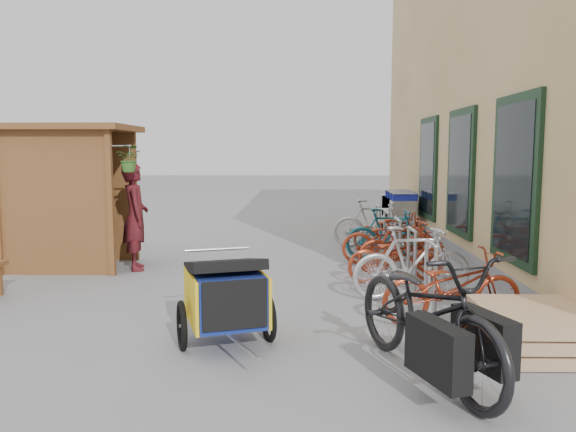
{
  "coord_description": "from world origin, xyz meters",
  "views": [
    {
      "loc": [
        0.69,
        -6.84,
        1.96
      ],
      "look_at": [
        0.5,
        1.5,
        1.0
      ],
      "focal_mm": 35.0,
      "sensor_mm": 36.0,
      "label": 1
    }
  ],
  "objects_px": {
    "pallet_stack": "(533,329)",
    "bike_4": "(390,240)",
    "bike_0": "(452,287)",
    "bike_7": "(373,224)",
    "shopping_carts": "(397,208)",
    "child_trailer": "(226,294)",
    "kiosk": "(64,176)",
    "bike_5": "(388,234)",
    "bike_3": "(403,247)",
    "person_kiosk": "(135,217)",
    "cargo_bike": "(428,313)",
    "bike_2": "(397,256)",
    "bike_1": "(412,263)",
    "bike_6": "(391,231)"
  },
  "relations": [
    {
      "from": "pallet_stack",
      "to": "bike_4",
      "type": "distance_m",
      "value": 4.29
    },
    {
      "from": "pallet_stack",
      "to": "bike_0",
      "type": "bearing_deg",
      "value": 125.03
    },
    {
      "from": "bike_4",
      "to": "bike_7",
      "type": "height_order",
      "value": "bike_7"
    },
    {
      "from": "bike_4",
      "to": "bike_7",
      "type": "bearing_deg",
      "value": 4.62
    },
    {
      "from": "shopping_carts",
      "to": "child_trailer",
      "type": "xyz_separation_m",
      "value": [
        -3.07,
        -7.84,
        -0.09
      ]
    },
    {
      "from": "kiosk",
      "to": "bike_5",
      "type": "bearing_deg",
      "value": 8.37
    },
    {
      "from": "bike_3",
      "to": "bike_4",
      "type": "xyz_separation_m",
      "value": [
        -0.08,
        0.77,
        -0.01
      ]
    },
    {
      "from": "shopping_carts",
      "to": "person_kiosk",
      "type": "xyz_separation_m",
      "value": [
        -5.05,
        -4.21,
        0.27
      ]
    },
    {
      "from": "kiosk",
      "to": "cargo_bike",
      "type": "bearing_deg",
      "value": -42.25
    },
    {
      "from": "bike_3",
      "to": "bike_5",
      "type": "height_order",
      "value": "bike_5"
    },
    {
      "from": "bike_0",
      "to": "shopping_carts",
      "type": "bearing_deg",
      "value": -13.24
    },
    {
      "from": "child_trailer",
      "to": "bike_2",
      "type": "bearing_deg",
      "value": 33.37
    },
    {
      "from": "bike_5",
      "to": "person_kiosk",
      "type": "bearing_deg",
      "value": 101.77
    },
    {
      "from": "kiosk",
      "to": "person_kiosk",
      "type": "bearing_deg",
      "value": -6.93
    },
    {
      "from": "kiosk",
      "to": "bike_0",
      "type": "xyz_separation_m",
      "value": [
        5.69,
        -3.03,
        -1.12
      ]
    },
    {
      "from": "kiosk",
      "to": "bike_7",
      "type": "xyz_separation_m",
      "value": [
        5.45,
        2.06,
        -1.06
      ]
    },
    {
      "from": "kiosk",
      "to": "child_trailer",
      "type": "xyz_separation_m",
      "value": [
        3.21,
        -3.78,
        -1.02
      ]
    },
    {
      "from": "pallet_stack",
      "to": "child_trailer",
      "type": "height_order",
      "value": "child_trailer"
    },
    {
      "from": "bike_5",
      "to": "bike_7",
      "type": "distance_m",
      "value": 1.24
    },
    {
      "from": "pallet_stack",
      "to": "child_trailer",
      "type": "bearing_deg",
      "value": 178.31
    },
    {
      "from": "person_kiosk",
      "to": "bike_5",
      "type": "xyz_separation_m",
      "value": [
        4.34,
        0.97,
        -0.42
      ]
    },
    {
      "from": "bike_0",
      "to": "bike_7",
      "type": "relative_size",
      "value": 0.99
    },
    {
      "from": "kiosk",
      "to": "cargo_bike",
      "type": "height_order",
      "value": "kiosk"
    },
    {
      "from": "bike_1",
      "to": "bike_7",
      "type": "relative_size",
      "value": 0.99
    },
    {
      "from": "bike_3",
      "to": "child_trailer",
      "type": "bearing_deg",
      "value": 133.99
    },
    {
      "from": "bike_2",
      "to": "bike_6",
      "type": "distance_m",
      "value": 2.71
    },
    {
      "from": "kiosk",
      "to": "bike_6",
      "type": "xyz_separation_m",
      "value": [
        5.75,
        1.72,
        -1.15
      ]
    },
    {
      "from": "kiosk",
      "to": "bike_3",
      "type": "distance_m",
      "value": 5.72
    },
    {
      "from": "cargo_bike",
      "to": "bike_7",
      "type": "xyz_separation_m",
      "value": [
        0.39,
        6.66,
        -0.08
      ]
    },
    {
      "from": "kiosk",
      "to": "shopping_carts",
      "type": "relative_size",
      "value": 1.26
    },
    {
      "from": "shopping_carts",
      "to": "bike_2",
      "type": "relative_size",
      "value": 1.3
    },
    {
      "from": "bike_3",
      "to": "bike_7",
      "type": "distance_m",
      "value": 2.49
    },
    {
      "from": "child_trailer",
      "to": "bike_7",
      "type": "height_order",
      "value": "bike_7"
    },
    {
      "from": "bike_6",
      "to": "bike_7",
      "type": "relative_size",
      "value": 0.91
    },
    {
      "from": "kiosk",
      "to": "bike_1",
      "type": "bearing_deg",
      "value": -19.7
    },
    {
      "from": "person_kiosk",
      "to": "bike_5",
      "type": "relative_size",
      "value": 1.14
    },
    {
      "from": "bike_1",
      "to": "bike_6",
      "type": "height_order",
      "value": "bike_1"
    },
    {
      "from": "bike_0",
      "to": "bike_3",
      "type": "height_order",
      "value": "bike_3"
    },
    {
      "from": "person_kiosk",
      "to": "bike_0",
      "type": "height_order",
      "value": "person_kiosk"
    },
    {
      "from": "cargo_bike",
      "to": "person_kiosk",
      "type": "height_order",
      "value": "person_kiosk"
    },
    {
      "from": "bike_1",
      "to": "bike_4",
      "type": "distance_m",
      "value": 2.3
    },
    {
      "from": "bike_0",
      "to": "bike_5",
      "type": "relative_size",
      "value": 1.05
    },
    {
      "from": "child_trailer",
      "to": "bike_3",
      "type": "xyz_separation_m",
      "value": [
        2.39,
        3.36,
        -0.08
      ]
    },
    {
      "from": "bike_1",
      "to": "bike_2",
      "type": "relative_size",
      "value": 1.08
    },
    {
      "from": "kiosk",
      "to": "child_trailer",
      "type": "height_order",
      "value": "kiosk"
    },
    {
      "from": "kiosk",
      "to": "bike_2",
      "type": "distance_m",
      "value": 5.62
    },
    {
      "from": "bike_2",
      "to": "bike_7",
      "type": "distance_m",
      "value": 3.03
    },
    {
      "from": "kiosk",
      "to": "shopping_carts",
      "type": "bearing_deg",
      "value": 32.88
    },
    {
      "from": "kiosk",
      "to": "person_kiosk",
      "type": "relative_size",
      "value": 1.4
    },
    {
      "from": "kiosk",
      "to": "bike_5",
      "type": "height_order",
      "value": "kiosk"
    }
  ]
}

